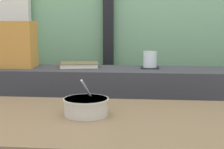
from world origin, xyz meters
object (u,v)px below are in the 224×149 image
juice_glass (150,60)px  throw_pillow (7,44)px  closed_book (78,65)px  soup_bowl (86,107)px  breakfast_table (100,145)px  coaster_square (150,68)px

juice_glass → throw_pillow: bearing=-177.5°
juice_glass → closed_book: juice_glass is taller
throw_pillow → soup_bowl: throw_pillow is taller
breakfast_table → juice_glass: (0.20, 0.65, 0.26)m
juice_glass → throw_pillow: 0.81m
breakfast_table → soup_bowl: bearing=153.0°
breakfast_table → juice_glass: size_ratio=12.49×
breakfast_table → closed_book: bearing=107.8°
breakfast_table → closed_book: closed_book is taller
breakfast_table → juice_glass: bearing=73.0°
juice_glass → throw_pillow: (-0.81, -0.04, 0.08)m
coaster_square → soup_bowl: (-0.25, -0.62, -0.07)m
coaster_square → juice_glass: bearing=-90.0°
coaster_square → closed_book: closed_book is taller
coaster_square → soup_bowl: bearing=-112.2°
coaster_square → throw_pillow: size_ratio=0.31×
throw_pillow → soup_bowl: size_ratio=1.81×
coaster_square → closed_book: bearing=-178.0°
coaster_square → breakfast_table: bearing=-107.0°
coaster_square → juice_glass: juice_glass is taller
breakfast_table → throw_pillow: throw_pillow is taller
coaster_square → juice_glass: 0.04m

